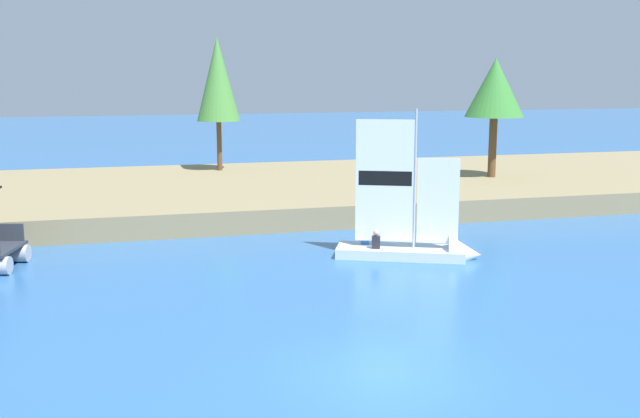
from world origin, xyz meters
TOP-DOWN VIEW (x-y plane):
  - ground_plane at (0.00, 0.00)m, footprint 200.00×200.00m
  - shore_bank at (0.00, 22.46)m, footprint 80.00×15.72m
  - shoreline_tree_midright at (-0.09, 27.34)m, footprint 2.37×2.37m
  - shoreline_tree_right at (13.40, 21.06)m, footprint 3.04×3.04m
  - sailboat at (4.92, 9.36)m, footprint 5.18×3.28m

SIDE VIEW (x-z plane):
  - ground_plane at x=0.00m, z-range 0.00..0.00m
  - sailboat at x=4.92m, z-range -2.45..3.25m
  - shore_bank at x=0.00m, z-range 0.00..0.98m
  - shoreline_tree_right at x=13.40m, z-range 2.50..8.65m
  - shoreline_tree_midright at x=-0.09m, z-range 2.33..9.67m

